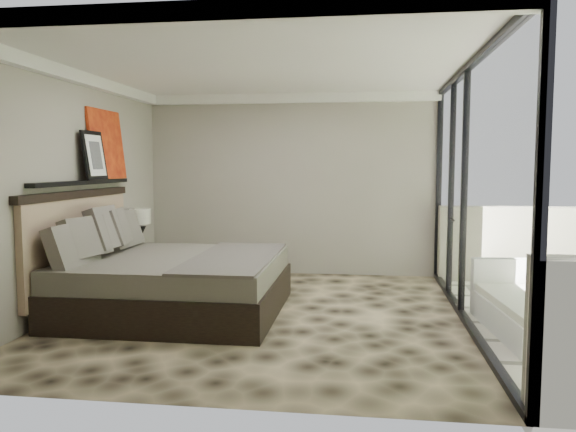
# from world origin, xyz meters

# --- Properties ---
(floor) EXTENTS (5.00, 5.00, 0.00)m
(floor) POSITION_xyz_m (0.00, 0.00, 0.00)
(floor) COLOR black
(floor) RESTS_ON ground
(ceiling) EXTENTS (4.50, 5.00, 0.02)m
(ceiling) POSITION_xyz_m (0.00, 0.00, 2.79)
(ceiling) COLOR silver
(ceiling) RESTS_ON back_wall
(back_wall) EXTENTS (4.50, 0.02, 2.80)m
(back_wall) POSITION_xyz_m (0.00, 2.49, 1.40)
(back_wall) COLOR gray
(back_wall) RESTS_ON floor
(left_wall) EXTENTS (0.02, 5.00, 2.80)m
(left_wall) POSITION_xyz_m (-2.24, 0.00, 1.40)
(left_wall) COLOR gray
(left_wall) RESTS_ON floor
(glass_wall) EXTENTS (0.08, 5.00, 2.80)m
(glass_wall) POSITION_xyz_m (2.25, 0.00, 1.40)
(glass_wall) COLOR white
(glass_wall) RESTS_ON floor
(picture_ledge) EXTENTS (0.12, 2.20, 0.05)m
(picture_ledge) POSITION_xyz_m (-2.18, 0.10, 1.50)
(picture_ledge) COLOR black
(picture_ledge) RESTS_ON left_wall
(bed) EXTENTS (2.42, 2.34, 1.34)m
(bed) POSITION_xyz_m (-1.11, -0.02, 0.39)
(bed) COLOR black
(bed) RESTS_ON floor
(nightstand) EXTENTS (0.60, 0.60, 0.53)m
(nightstand) POSITION_xyz_m (-1.98, 1.40, 0.27)
(nightstand) COLOR black
(nightstand) RESTS_ON floor
(table_lamp) EXTENTS (0.31, 0.31, 0.57)m
(table_lamp) POSITION_xyz_m (-2.02, 1.36, 0.88)
(table_lamp) COLOR black
(table_lamp) RESTS_ON nightstand
(abstract_canvas) EXTENTS (0.13, 0.90, 0.90)m
(abstract_canvas) POSITION_xyz_m (-2.19, 0.76, 1.97)
(abstract_canvas) COLOR #B9390F
(abstract_canvas) RESTS_ON picture_ledge
(framed_print) EXTENTS (0.11, 0.50, 0.60)m
(framed_print) POSITION_xyz_m (-2.14, 0.30, 1.82)
(framed_print) COLOR black
(framed_print) RESTS_ON picture_ledge
(lounger) EXTENTS (0.97, 1.72, 0.65)m
(lounger) POSITION_xyz_m (2.85, -0.32, 0.20)
(lounger) COLOR silver
(lounger) RESTS_ON terrace_slab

